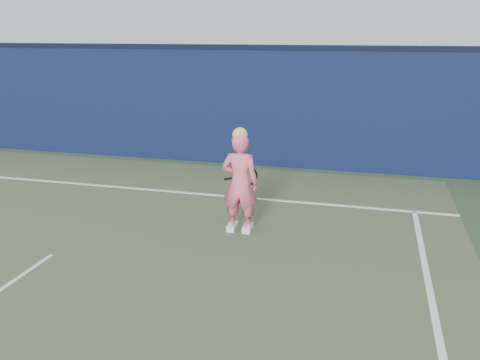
# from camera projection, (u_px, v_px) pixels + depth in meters

# --- Properties ---
(ground) EXTENTS (80.00, 80.00, 0.00)m
(ground) POSITION_uv_depth(u_px,v_px,m) (0.00, 291.00, 5.86)
(ground) COLOR #2B4128
(ground) RESTS_ON ground
(backstop_wall) EXTENTS (24.00, 0.40, 2.50)m
(backstop_wall) POSITION_uv_depth(u_px,v_px,m) (191.00, 106.00, 11.53)
(backstop_wall) COLOR #0B1334
(backstop_wall) RESTS_ON ground
(wall_cap) EXTENTS (24.00, 0.42, 0.10)m
(wall_cap) POSITION_uv_depth(u_px,v_px,m) (190.00, 47.00, 11.16)
(wall_cap) COLOR black
(wall_cap) RESTS_ON backstop_wall
(player) EXTENTS (0.55, 0.36, 1.57)m
(player) POSITION_uv_depth(u_px,v_px,m) (240.00, 182.00, 7.42)
(player) COLOR #F7607C
(player) RESTS_ON ground
(racket) EXTENTS (0.57, 0.16, 0.31)m
(racket) POSITION_uv_depth(u_px,v_px,m) (246.00, 176.00, 7.81)
(racket) COLOR black
(racket) RESTS_ON ground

